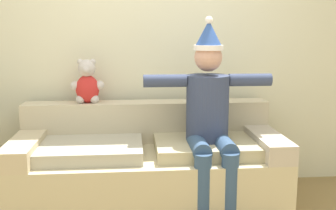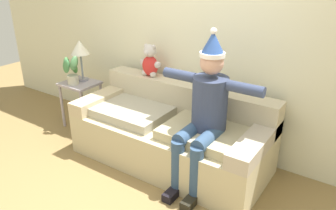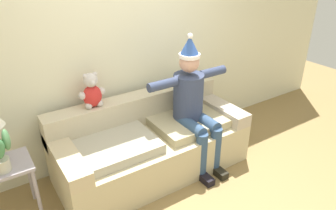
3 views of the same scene
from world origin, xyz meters
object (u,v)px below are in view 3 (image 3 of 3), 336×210
object	(u,v)px
teddy_bear	(92,92)
side_table	(7,176)
person_seated	(193,102)
couch	(150,143)

from	to	relation	value
teddy_bear	side_table	bearing A→B (deg)	-164.92
person_seated	side_table	bearing A→B (deg)	174.12
couch	side_table	size ratio (longest dim) A/B	3.44
side_table	teddy_bear	bearing A→B (deg)	15.08
couch	person_seated	distance (m)	0.68
couch	teddy_bear	size ratio (longest dim) A/B	5.57
person_seated	side_table	size ratio (longest dim) A/B	2.50
person_seated	side_table	distance (m)	1.98
person_seated	teddy_bear	xyz separation A→B (m)	(-0.98, 0.46, 0.20)
couch	side_table	distance (m)	1.48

